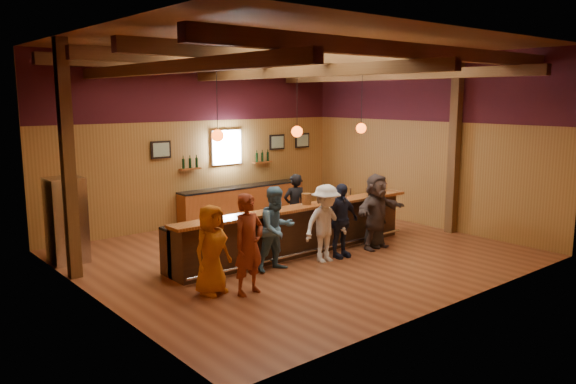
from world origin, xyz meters
The scene contains 27 objects.
room centered at (0.00, 0.06, 3.21)m, with size 9.04×9.00×4.52m.
bar_counter centered at (0.02, 0.15, 0.52)m, with size 6.30×1.07×1.11m.
back_bar_cabinet centered at (1.20, 3.72, 0.48)m, with size 4.00×0.52×0.95m.
window centered at (0.80, 3.95, 2.05)m, with size 0.95×0.09×0.95m.
framed_pictures centered at (1.67, 3.94, 2.10)m, with size 5.35×0.05×0.45m.
wine_shelves centered at (0.80, 3.88, 1.62)m, with size 3.00×0.18×0.30m.
pendant_lights centered at (0.00, 0.00, 2.71)m, with size 4.24×0.24×1.37m.
stainless_fridge centered at (-4.10, 2.60, 0.90)m, with size 0.70×0.70×1.80m, color silver.
customer_orange centered at (-2.80, -0.98, 0.80)m, with size 0.78×0.51×1.60m, color #BB5D11.
customer_redvest centered at (-2.30, -1.39, 0.90)m, with size 0.65×0.43×1.80m, color maroon.
customer_denim centered at (-1.08, -0.65, 0.85)m, with size 0.83×0.64×1.70m, color teal.
customer_white centered at (0.07, -0.85, 0.82)m, with size 1.06×0.61×1.65m, color white.
customer_navy centered at (0.55, -0.80, 0.81)m, with size 0.95×0.40×1.62m, color #1C2238.
customer_brown centered at (1.67, -0.83, 0.87)m, with size 1.61×0.51×1.74m, color #4D3F3D.
customer_dark centered at (1.79, -0.69, 0.77)m, with size 0.76×0.49×1.55m, color #242426.
bartender centered at (0.76, 0.96, 0.81)m, with size 0.59×0.39×1.62m, color black.
ice_bucket centered at (0.19, -0.10, 1.23)m, with size 0.22×0.22×0.24m, color brown.
bottle_a centered at (0.81, -0.02, 1.26)m, with size 0.08×0.08×0.38m.
bottle_b centered at (0.96, -0.04, 1.25)m, with size 0.08×0.08×0.36m.
glass_a centered at (-2.38, -0.23, 1.24)m, with size 0.08×0.08×0.18m.
glass_b centered at (-2.20, -0.19, 1.24)m, with size 0.08×0.08×0.19m.
glass_c centered at (-1.39, -0.13, 1.23)m, with size 0.07×0.07×0.16m.
glass_d centered at (-0.82, -0.27, 1.24)m, with size 0.08×0.08×0.18m.
glass_e centered at (-0.58, -0.12, 1.24)m, with size 0.08×0.08×0.18m.
glass_f centered at (0.81, -0.25, 1.23)m, with size 0.07×0.07×0.16m.
glass_g centered at (1.37, -0.12, 1.25)m, with size 0.09×0.09×0.20m.
glass_h centered at (2.02, -0.23, 1.25)m, with size 0.09×0.09×0.20m.
Camera 1 is at (-7.84, -9.13, 3.44)m, focal length 35.00 mm.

